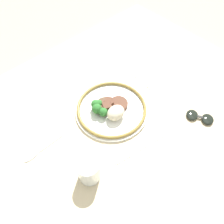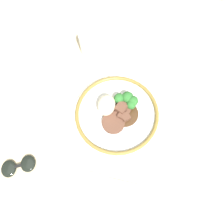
{
  "view_description": "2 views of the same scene",
  "coord_description": "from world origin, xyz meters",
  "px_view_note": "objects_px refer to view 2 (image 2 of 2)",
  "views": [
    {
      "loc": [
        0.37,
        0.32,
        0.73
      ],
      "look_at": [
        0.05,
        -0.02,
        0.08
      ],
      "focal_mm": 35.0,
      "sensor_mm": 36.0,
      "label": 1
    },
    {
      "loc": [
        -0.21,
        -0.08,
        0.71
      ],
      "look_at": [
        0.03,
        -0.03,
        0.07
      ],
      "focal_mm": 35.0,
      "sensor_mm": 36.0,
      "label": 2
    }
  ],
  "objects_px": {
    "plate": "(117,112)",
    "fork": "(107,178)",
    "juice_glass": "(90,44)",
    "knife": "(65,92)",
    "spoon": "(144,40)",
    "sunglasses": "(18,166)"
  },
  "relations": [
    {
      "from": "plate",
      "to": "fork",
      "type": "relative_size",
      "value": 1.67
    },
    {
      "from": "juice_glass",
      "to": "sunglasses",
      "type": "relative_size",
      "value": 0.82
    },
    {
      "from": "plate",
      "to": "spoon",
      "type": "height_order",
      "value": "plate"
    },
    {
      "from": "plate",
      "to": "knife",
      "type": "distance_m",
      "value": 0.19
    },
    {
      "from": "juice_glass",
      "to": "spoon",
      "type": "relative_size",
      "value": 0.61
    },
    {
      "from": "knife",
      "to": "fork",
      "type": "bearing_deg",
      "value": -129.68
    },
    {
      "from": "juice_glass",
      "to": "sunglasses",
      "type": "xyz_separation_m",
      "value": [
        -0.45,
        0.11,
        -0.03
      ]
    },
    {
      "from": "juice_glass",
      "to": "knife",
      "type": "bearing_deg",
      "value": 166.26
    },
    {
      "from": "knife",
      "to": "juice_glass",
      "type": "bearing_deg",
      "value": -2.43
    },
    {
      "from": "juice_glass",
      "to": "sunglasses",
      "type": "height_order",
      "value": "juice_glass"
    },
    {
      "from": "fork",
      "to": "knife",
      "type": "relative_size",
      "value": 0.81
    },
    {
      "from": "plate",
      "to": "spoon",
      "type": "xyz_separation_m",
      "value": [
        0.31,
        -0.04,
        -0.01
      ]
    },
    {
      "from": "plate",
      "to": "fork",
      "type": "height_order",
      "value": "plate"
    },
    {
      "from": "plate",
      "to": "spoon",
      "type": "relative_size",
      "value": 1.84
    },
    {
      "from": "fork",
      "to": "knife",
      "type": "distance_m",
      "value": 0.32
    },
    {
      "from": "spoon",
      "to": "sunglasses",
      "type": "bearing_deg",
      "value": 151.25
    },
    {
      "from": "knife",
      "to": "sunglasses",
      "type": "distance_m",
      "value": 0.27
    },
    {
      "from": "plate",
      "to": "knife",
      "type": "xyz_separation_m",
      "value": [
        0.04,
        0.19,
        -0.01
      ]
    },
    {
      "from": "spoon",
      "to": "sunglasses",
      "type": "relative_size",
      "value": 1.35
    },
    {
      "from": "fork",
      "to": "sunglasses",
      "type": "xyz_separation_m",
      "value": [
        -0.02,
        0.26,
        0.01
      ]
    },
    {
      "from": "sunglasses",
      "to": "plate",
      "type": "bearing_deg",
      "value": -75.37
    },
    {
      "from": "plate",
      "to": "knife",
      "type": "bearing_deg",
      "value": 77.88
    }
  ]
}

